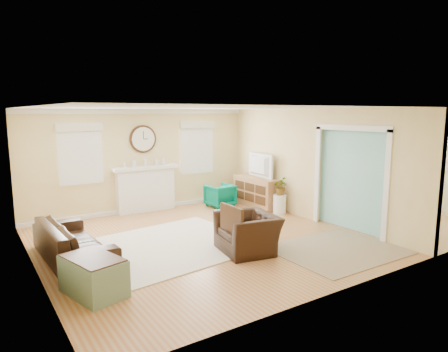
{
  "coord_description": "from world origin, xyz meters",
  "views": [
    {
      "loc": [
        -5.31,
        -6.58,
        2.52
      ],
      "look_at": [
        -0.8,
        0.3,
        1.2
      ],
      "focal_mm": 32.0,
      "sensor_mm": 36.0,
      "label": 1
    }
  ],
  "objects_px": {
    "green_chair": "(220,195)",
    "eames_chair": "(248,233)",
    "sofa": "(73,242)",
    "credenza": "(257,192)",
    "dining_table": "(354,200)"
  },
  "relations": [
    {
      "from": "sofa",
      "to": "eames_chair",
      "type": "height_order",
      "value": "eames_chair"
    },
    {
      "from": "green_chair",
      "to": "dining_table",
      "type": "relative_size",
      "value": 0.35
    },
    {
      "from": "eames_chair",
      "to": "green_chair",
      "type": "relative_size",
      "value": 1.62
    },
    {
      "from": "sofa",
      "to": "eames_chair",
      "type": "relative_size",
      "value": 2.08
    },
    {
      "from": "sofa",
      "to": "dining_table",
      "type": "xyz_separation_m",
      "value": [
        6.69,
        -0.49,
        0.01
      ]
    },
    {
      "from": "eames_chair",
      "to": "credenza",
      "type": "xyz_separation_m",
      "value": [
        2.32,
        2.7,
        0.05
      ]
    },
    {
      "from": "green_chair",
      "to": "credenza",
      "type": "relative_size",
      "value": 0.44
    },
    {
      "from": "green_chair",
      "to": "eames_chair",
      "type": "bearing_deg",
      "value": 61.87
    },
    {
      "from": "green_chair",
      "to": "dining_table",
      "type": "distance_m",
      "value": 3.46
    },
    {
      "from": "eames_chair",
      "to": "dining_table",
      "type": "bearing_deg",
      "value": 111.87
    },
    {
      "from": "sofa",
      "to": "credenza",
      "type": "height_order",
      "value": "credenza"
    },
    {
      "from": "green_chair",
      "to": "credenza",
      "type": "height_order",
      "value": "credenza"
    },
    {
      "from": "eames_chair",
      "to": "green_chair",
      "type": "distance_m",
      "value": 3.55
    },
    {
      "from": "dining_table",
      "to": "eames_chair",
      "type": "bearing_deg",
      "value": 112.09
    },
    {
      "from": "eames_chair",
      "to": "dining_table",
      "type": "distance_m",
      "value": 4.01
    }
  ]
}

